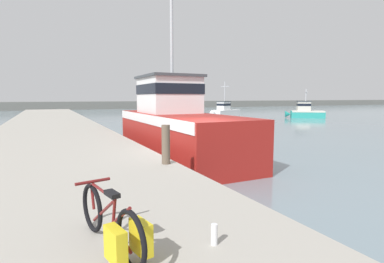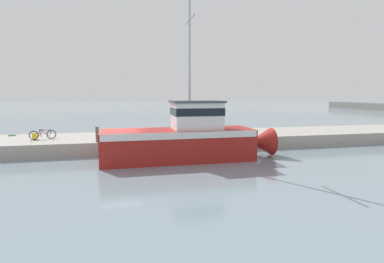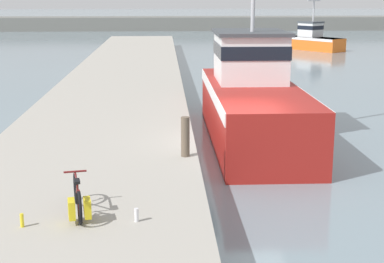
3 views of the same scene
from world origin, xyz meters
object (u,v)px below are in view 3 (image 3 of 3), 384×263
bicycle_touring (78,200)px  water_bottle_on_curb (137,215)px  mooring_post (185,137)px  fishing_boat_main (251,98)px  boat_blue_far (313,39)px  water_bottle_by_bike (22,220)px

bicycle_touring → water_bottle_on_curb: bearing=-27.1°
water_bottle_on_curb → mooring_post: bearing=76.3°
mooring_post → water_bottle_on_curb: mooring_post is taller
fishing_boat_main → bicycle_touring: size_ratio=6.36×
fishing_boat_main → boat_blue_far: fishing_boat_main is taller
fishing_boat_main → water_bottle_by_bike: (-5.58, -10.02, -0.37)m
mooring_post → water_bottle_by_bike: size_ratio=4.07×
boat_blue_far → mooring_post: 38.78m
bicycle_touring → water_bottle_by_bike: size_ratio=6.80×
mooring_post → water_bottle_by_bike: bearing=-124.5°
bicycle_touring → mooring_post: mooring_post is taller
mooring_post → fishing_boat_main: bearing=65.7°
fishing_boat_main → bicycle_touring: 10.63m
water_bottle_on_curb → water_bottle_by_bike: bearing=-175.5°
boat_blue_far → water_bottle_on_curb: bearing=-145.3°
bicycle_touring → water_bottle_on_curb: size_ratio=6.77×
mooring_post → water_bottle_on_curb: (-1.05, -4.31, -0.39)m
mooring_post → boat_blue_far: bearing=71.2°
bicycle_touring → water_bottle_on_curb: (1.09, -0.30, -0.19)m
fishing_boat_main → boat_blue_far: bearing=72.3°
boat_blue_far → fishing_boat_main: bearing=-144.8°
water_bottle_by_bike → water_bottle_on_curb: 2.03m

